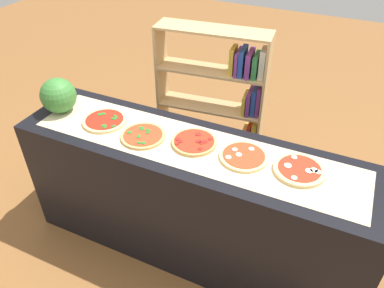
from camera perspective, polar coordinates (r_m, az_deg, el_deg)
The scene contains 10 objects.
ground_plane at distance 3.01m, azimuth 0.00°, elevation -14.94°, with size 12.00×12.00×0.00m, color brown.
counter at distance 2.65m, azimuth 0.00°, elevation -8.59°, with size 2.36×0.61×0.95m, color black.
parchment_paper at distance 2.33m, azimuth 0.00°, elevation -0.37°, with size 2.12×0.45×0.00m, color beige.
pizza_spinach_0 at distance 2.62m, azimuth -13.17°, elevation 3.47°, with size 0.30×0.30×0.03m.
pizza_spinach_1 at distance 2.43m, azimuth -7.47°, elevation 1.26°, with size 0.29×0.29×0.03m.
pizza_pepperoni_2 at distance 2.35m, azimuth 0.33°, elevation 0.31°, with size 0.28×0.28×0.03m.
pizza_mozzarella_3 at distance 2.26m, azimuth 7.85°, elevation -1.86°, with size 0.29×0.29×0.03m.
pizza_mozzarella_4 at distance 2.23m, azimuth 16.01°, elevation -3.76°, with size 0.30×0.30×0.03m.
watermelon at distance 2.78m, azimuth -19.67°, elevation 6.95°, with size 0.25×0.25×0.25m, color #387A33.
bookshelf at distance 3.23m, azimuth 5.09°, elevation 5.62°, with size 0.93×0.34×1.36m.
Camera 1 is at (0.78, -1.68, 2.37)m, focal length 35.07 mm.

